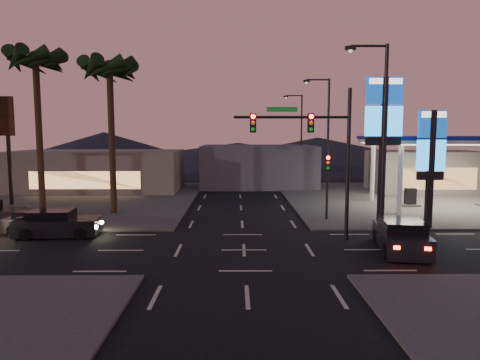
{
  "coord_description": "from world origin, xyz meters",
  "views": [
    {
      "loc": [
        -0.39,
        -20.32,
        5.63
      ],
      "look_at": [
        -0.16,
        4.1,
        3.0
      ],
      "focal_mm": 32.0,
      "sensor_mm": 36.0,
      "label": 1
    }
  ],
  "objects_px": {
    "car_lane_a_front": "(57,224)",
    "pylon_sign_tall": "(384,121)",
    "suv_station": "(401,236)",
    "pylon_sign_short": "(431,151)",
    "gas_station": "(452,141)",
    "car_lane_b_front": "(39,222)",
    "traffic_signal_mast": "(315,142)"
  },
  "relations": [
    {
      "from": "car_lane_a_front",
      "to": "pylon_sign_tall",
      "type": "bearing_deg",
      "value": 7.73
    },
    {
      "from": "suv_station",
      "to": "pylon_sign_short",
      "type": "bearing_deg",
      "value": 53.97
    },
    {
      "from": "pylon_sign_short",
      "to": "suv_station",
      "type": "bearing_deg",
      "value": -126.03
    },
    {
      "from": "pylon_sign_short",
      "to": "car_lane_a_front",
      "type": "distance_m",
      "value": 21.7
    },
    {
      "from": "gas_station",
      "to": "car_lane_b_front",
      "type": "bearing_deg",
      "value": -163.49
    },
    {
      "from": "traffic_signal_mast",
      "to": "suv_station",
      "type": "height_order",
      "value": "traffic_signal_mast"
    },
    {
      "from": "pylon_sign_short",
      "to": "car_lane_b_front",
      "type": "height_order",
      "value": "pylon_sign_short"
    },
    {
      "from": "gas_station",
      "to": "pylon_sign_short",
      "type": "height_order",
      "value": "pylon_sign_short"
    },
    {
      "from": "gas_station",
      "to": "traffic_signal_mast",
      "type": "xyz_separation_m",
      "value": [
        -12.24,
        -10.01,
        0.15
      ]
    },
    {
      "from": "car_lane_b_front",
      "to": "gas_station",
      "type": "bearing_deg",
      "value": 16.51
    },
    {
      "from": "gas_station",
      "to": "car_lane_a_front",
      "type": "distance_m",
      "value": 28.14
    },
    {
      "from": "gas_station",
      "to": "car_lane_b_front",
      "type": "xyz_separation_m",
      "value": [
        -27.65,
        -8.19,
        -4.47
      ]
    },
    {
      "from": "gas_station",
      "to": "pylon_sign_tall",
      "type": "relative_size",
      "value": 1.36
    },
    {
      "from": "pylon_sign_tall",
      "to": "car_lane_b_front",
      "type": "relative_size",
      "value": 2.18
    },
    {
      "from": "pylon_sign_tall",
      "to": "suv_station",
      "type": "relative_size",
      "value": 1.81
    },
    {
      "from": "pylon_sign_short",
      "to": "suv_station",
      "type": "height_order",
      "value": "pylon_sign_short"
    },
    {
      "from": "pylon_sign_short",
      "to": "car_lane_b_front",
      "type": "relative_size",
      "value": 1.7
    },
    {
      "from": "gas_station",
      "to": "traffic_signal_mast",
      "type": "bearing_deg",
      "value": -140.72
    },
    {
      "from": "gas_station",
      "to": "pylon_sign_short",
      "type": "xyz_separation_m",
      "value": [
        -5.0,
        -7.5,
        -0.42
      ]
    },
    {
      "from": "traffic_signal_mast",
      "to": "pylon_sign_tall",
      "type": "bearing_deg",
      "value": 36.52
    },
    {
      "from": "pylon_sign_tall",
      "to": "car_lane_b_front",
      "type": "bearing_deg",
      "value": -175.2
    },
    {
      "from": "car_lane_a_front",
      "to": "suv_station",
      "type": "bearing_deg",
      "value": -10.03
    },
    {
      "from": "traffic_signal_mast",
      "to": "suv_station",
      "type": "xyz_separation_m",
      "value": [
        3.82,
        -2.19,
        -4.5
      ]
    },
    {
      "from": "pylon_sign_tall",
      "to": "car_lane_a_front",
      "type": "height_order",
      "value": "pylon_sign_tall"
    },
    {
      "from": "pylon_sign_short",
      "to": "traffic_signal_mast",
      "type": "distance_m",
      "value": 7.69
    },
    {
      "from": "gas_station",
      "to": "car_lane_b_front",
      "type": "height_order",
      "value": "gas_station"
    },
    {
      "from": "pylon_sign_tall",
      "to": "suv_station",
      "type": "bearing_deg",
      "value": -99.2
    },
    {
      "from": "car_lane_b_front",
      "to": "car_lane_a_front",
      "type": "bearing_deg",
      "value": -32.1
    },
    {
      "from": "traffic_signal_mast",
      "to": "car_lane_a_front",
      "type": "height_order",
      "value": "traffic_signal_mast"
    },
    {
      "from": "gas_station",
      "to": "pylon_sign_short",
      "type": "relative_size",
      "value": 1.74
    },
    {
      "from": "car_lane_a_front",
      "to": "car_lane_b_front",
      "type": "bearing_deg",
      "value": 147.9
    },
    {
      "from": "pylon_sign_short",
      "to": "traffic_signal_mast",
      "type": "height_order",
      "value": "traffic_signal_mast"
    }
  ]
}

